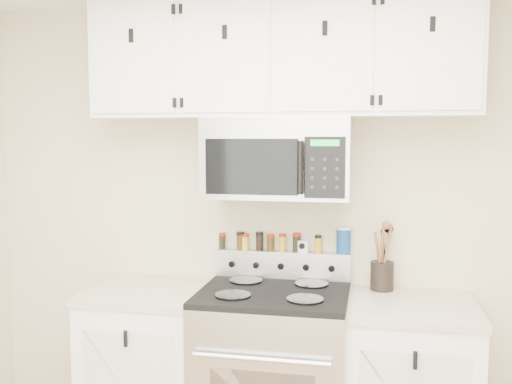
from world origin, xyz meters
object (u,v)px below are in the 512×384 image
(microwave, at_px, (278,158))
(salt_canister, at_px, (344,241))
(utensil_crock, at_px, (382,273))
(range, at_px, (274,377))

(microwave, relative_size, salt_canister, 5.25)
(utensil_crock, bearing_deg, range, -157.06)
(utensil_crock, distance_m, salt_canister, 0.27)
(salt_canister, bearing_deg, range, -140.30)
(microwave, bearing_deg, range, -90.23)
(microwave, xyz_separation_m, utensil_crock, (0.55, 0.11, -0.62))
(range, bearing_deg, utensil_crock, 22.94)
(range, distance_m, salt_canister, 0.82)
(range, height_order, salt_canister, salt_canister)
(utensil_crock, xyz_separation_m, salt_canister, (-0.21, 0.05, 0.16))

